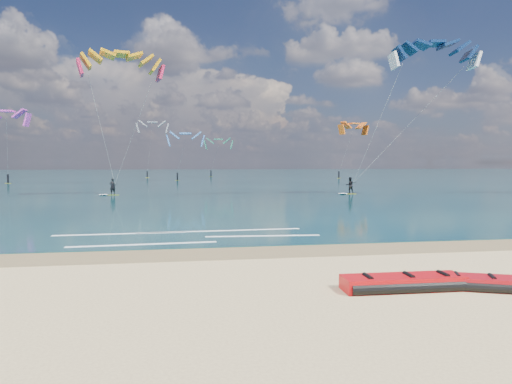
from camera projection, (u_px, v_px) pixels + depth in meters
ground at (187, 191)px, 52.67m from camera, size 320.00×320.00×0.00m
wet_sand_strip at (197, 254)px, 16.21m from camera, size 320.00×2.40×0.01m
sea at (185, 175)px, 115.73m from camera, size 320.00×200.00×0.04m
packed_kite_left at (403, 290)px, 11.66m from camera, size 3.37×1.24×0.43m
packed_kite_mid at (487, 289)px, 11.67m from camera, size 2.78×1.96×0.39m
kitesurfer_main at (117, 116)px, 42.35m from camera, size 8.11×6.32×14.33m
kitesurfer_far at (392, 114)px, 43.73m from camera, size 12.66×7.47×15.62m
shoreline_foam at (188, 235)px, 20.04m from camera, size 11.67×3.64×0.01m
distant_kites at (143, 152)px, 87.60m from camera, size 84.62×37.08×12.57m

